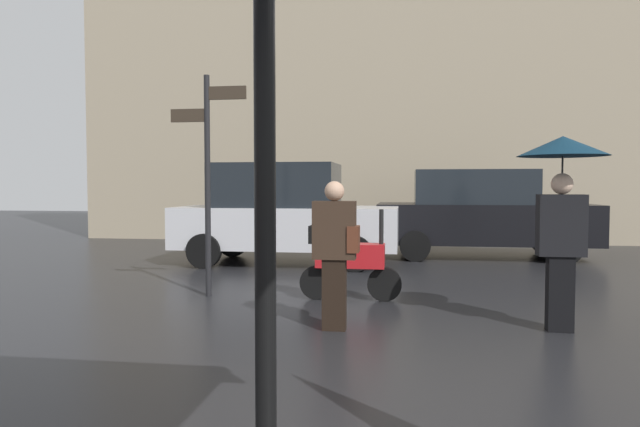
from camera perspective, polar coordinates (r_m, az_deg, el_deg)
The scene contains 6 objects.
pedestrian_with_umbrella at distance 6.55m, azimuth 22.93°, elevation 2.75°, with size 0.93×0.93×2.07m.
pedestrian_with_bag at distance 6.13m, azimuth 1.58°, elevation -3.24°, with size 0.49×0.24×1.60m.
parked_scooter at distance 7.77m, azimuth 2.70°, elevation -4.58°, with size 1.38×0.32×1.23m.
parked_car_left at distance 12.89m, azimuth 15.67°, elevation 0.04°, with size 4.54×1.98×1.89m.
parked_car_right at distance 11.44m, azimuth -3.60°, elevation 0.01°, with size 4.36×2.00×1.99m.
street_signpost at distance 8.14m, azimuth -11.10°, elevation 4.92°, with size 1.08×0.08×3.08m.
Camera 1 is at (0.52, -2.72, 1.55)m, focal length 32.19 mm.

